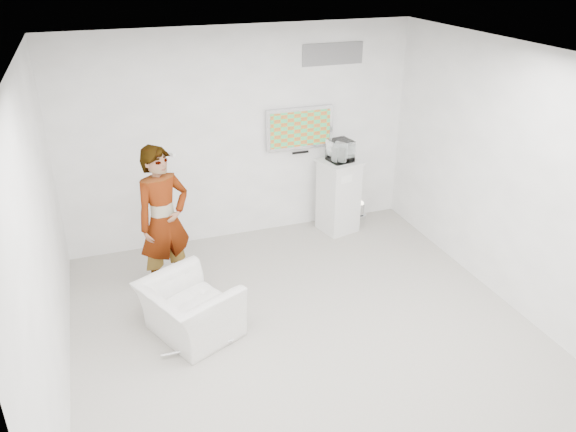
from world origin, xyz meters
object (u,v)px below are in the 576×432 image
object	(u,v)px
tv	(299,128)
pedestal	(338,196)
person	(164,221)
armchair	(190,309)
floor_uplight	(361,210)

from	to	relation	value
tv	pedestal	xyz separation A→B (m)	(0.51, -0.32, -1.00)
person	pedestal	size ratio (longest dim) A/B	1.70
tv	pedestal	world-z (taller)	tv
armchair	tv	bearing A→B (deg)	-68.64
floor_uplight	pedestal	bearing A→B (deg)	-155.49
armchair	floor_uplight	bearing A→B (deg)	-81.01
tv	floor_uplight	distance (m)	1.74
armchair	pedestal	xyz separation A→B (m)	(2.57, 1.81, 0.23)
pedestal	floor_uplight	size ratio (longest dim) A/B	4.02
tv	person	size ratio (longest dim) A/B	0.53
floor_uplight	armchair	bearing A→B (deg)	-146.50
armchair	floor_uplight	xyz separation A→B (m)	(3.08, 2.04, -0.18)
person	pedestal	world-z (taller)	person
floor_uplight	tv	bearing A→B (deg)	175.03
person	armchair	xyz separation A→B (m)	(0.08, -1.01, -0.62)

